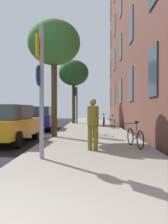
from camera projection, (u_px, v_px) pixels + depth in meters
The scene contains 15 objects.
ground_plane at pixel (43, 129), 17.41m from camera, with size 41.80×41.80×0.00m, color #332D28.
road_asphalt at pixel (15, 129), 17.47m from camera, with size 7.00×38.00×0.01m, color black.
sidewalk at pixel (92, 128), 17.31m from camera, with size 4.20×38.00×0.12m, color gray.
sign_post at pixel (41, 83), 6.45m from camera, with size 0.16×0.60×3.60m.
traffic_light at pixel (76, 98), 22.66m from camera, with size 0.43×0.24×3.45m.
tree_near at pixel (54, 44), 11.62m from camera, with size 2.54×2.54×5.63m.
tree_far at pixel (74, 73), 22.75m from camera, with size 2.84×2.84×5.99m.
bicycle_0 at pixel (135, 137), 8.42m from camera, with size 0.45×1.60×0.91m.
bicycle_1 at pixel (98, 128), 12.56m from camera, with size 0.42×1.61×0.92m.
bicycle_2 at pixel (112, 123), 16.66m from camera, with size 0.42×1.63×0.94m.
bicycle_3 at pixel (104, 121), 19.09m from camera, with size 0.42×1.66×0.99m.
pedestrian_0 at pixel (93, 121), 7.76m from camera, with size 0.53×0.53×1.67m.
pedestrian_1 at pixel (92, 117), 11.47m from camera, with size 0.49×0.49×1.70m.
car_0 at pixel (8, 124), 10.11m from camera, with size 2.00×4.41×1.62m.
car_1 at pixel (41, 118), 16.92m from camera, with size 1.98×4.53×1.62m.
Camera 1 is at (1.04, -2.30, 1.45)m, focal length 38.50 mm.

